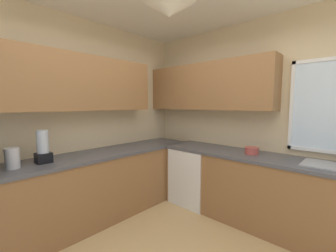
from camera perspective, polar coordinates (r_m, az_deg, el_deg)
room_shell at (r=2.65m, az=-3.10°, el=12.95°), size 3.56×3.66×2.74m
counter_run_left at (r=3.06m, az=-20.45°, el=-15.35°), size 0.65×3.27×0.89m
counter_run_back at (r=3.08m, az=22.80°, el=-15.30°), size 2.65×0.65×0.89m
dishwasher at (r=3.48m, az=7.16°, el=-12.83°), size 0.60×0.60×0.85m
kettle at (r=2.65m, az=-36.04°, el=-6.99°), size 0.13×0.13×0.21m
sink_assembly at (r=2.80m, az=38.20°, el=-8.40°), size 0.59×0.40×0.19m
bowl at (r=2.97m, az=21.36°, el=-6.13°), size 0.17×0.17×0.09m
blender_appliance at (r=2.72m, az=-30.29°, el=-5.10°), size 0.15×0.15×0.36m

